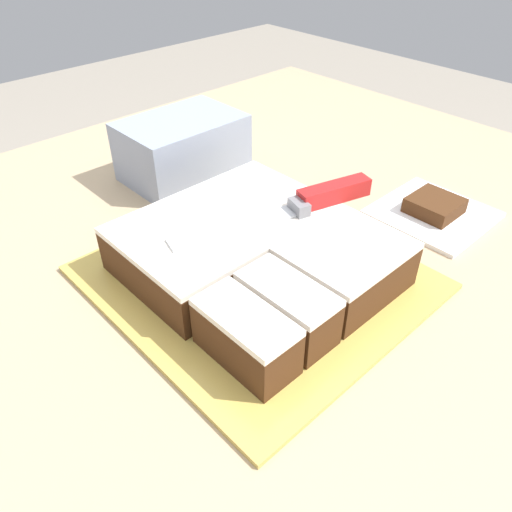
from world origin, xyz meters
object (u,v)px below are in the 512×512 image
Objects in this scene: storage_box at (183,148)px; cake at (256,254)px; cake_board at (256,277)px; brownie at (434,205)px; knife at (313,200)px.

cake is at bearing -109.49° from storage_box.
brownie is at bearing -13.80° from cake_board.
storage_box is at bearing 118.19° from brownie.
storage_box is (-0.18, 0.34, 0.03)m from brownie.
storage_box is (0.09, 0.27, 0.01)m from cake.
knife is (0.09, -0.00, 0.04)m from cake.
brownie is (0.19, -0.07, -0.06)m from knife.
storage_box is (0.10, 0.27, 0.04)m from cake_board.
knife is 0.27m from storage_box.
knife is at bearing -0.91° from cake_board.
brownie is at bearing 176.03° from knife.
cake_board is 0.12m from knife.
cake is at bearing 13.35° from knife.
cake is at bearing 46.99° from cake_board.
brownie is (0.28, -0.07, -0.02)m from cake.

